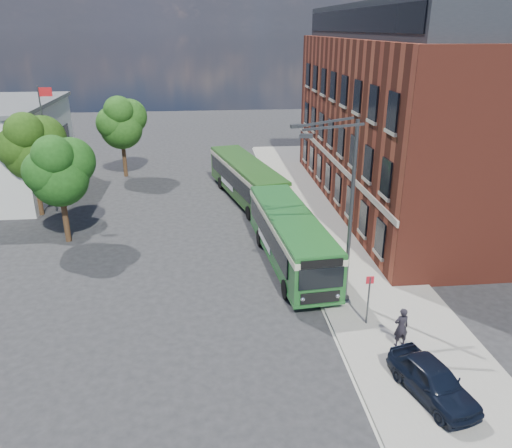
{
  "coord_description": "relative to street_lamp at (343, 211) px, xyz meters",
  "views": [
    {
      "loc": [
        -1.4,
        -23.02,
        12.68
      ],
      "look_at": [
        1.34,
        3.36,
        2.2
      ],
      "focal_mm": 35.0,
      "sensor_mm": 36.0,
      "label": 1
    }
  ],
  "objects": [
    {
      "name": "street_lamp",
      "position": [
        0.0,
        0.0,
        0.0
      ],
      "size": [
        2.96,
        2.38,
        9.0
      ],
      "color": "#393C3E",
      "rests_on": "ground"
    },
    {
      "name": "parked_car",
      "position": [
        1.63,
        -7.11,
        -3.97
      ],
      "size": [
        2.54,
        4.21,
        1.34
      ],
      "primitive_type": "imported",
      "rotation": [
        0.0,
        0.0,
        0.26
      ],
      "color": "black",
      "rests_on": "pavement"
    },
    {
      "name": "tree_mid",
      "position": [
        -18.18,
        14.36,
        0.29
      ],
      "size": [
        4.43,
        4.21,
        7.48
      ],
      "color": "#3C2616",
      "rests_on": "ground"
    },
    {
      "name": "bus_stop_sign",
      "position": [
        0.76,
        -2.2,
        -3.28
      ],
      "size": [
        0.35,
        0.08,
        2.52
      ],
      "color": "#393C3E",
      "rests_on": "ground"
    },
    {
      "name": "bus_front",
      "position": [
        -1.64,
        4.54,
        -2.96
      ],
      "size": [
        3.52,
        11.58,
        3.02
      ],
      "color": "#205D25",
      "rests_on": "ground"
    },
    {
      "name": "pedestrian_b",
      "position": [
        0.07,
        1.75,
        -3.84
      ],
      "size": [
        0.83,
        0.67,
        1.61
      ],
      "primitive_type": "imported",
      "rotation": [
        0.0,
        0.0,
        3.23
      ],
      "color": "black",
      "rests_on": "pavement"
    },
    {
      "name": "tree_left",
      "position": [
        -15.05,
        9.16,
        -0.1
      ],
      "size": [
        4.1,
        3.9,
        6.92
      ],
      "color": "#3C2616",
      "rests_on": "ground"
    },
    {
      "name": "bus_rear",
      "position": [
        -3.13,
        16.27,
        -2.96
      ],
      "size": [
        5.27,
        12.58,
        3.02
      ],
      "color": "#25521A",
      "rests_on": "ground"
    },
    {
      "name": "pavement",
      "position": [
        2.16,
        10.0,
        -4.72
      ],
      "size": [
        6.0,
        48.0,
        0.15
      ],
      "primitive_type": "cube",
      "color": "gray",
      "rests_on": "ground"
    },
    {
      "name": "tree_right",
      "position": [
        -13.46,
        23.95,
        0.15
      ],
      "size": [
        4.31,
        4.1,
        7.28
      ],
      "color": "#3C2616",
      "rests_on": "ground"
    },
    {
      "name": "pedestrian_a",
      "position": [
        1.63,
        -4.0,
        -3.75
      ],
      "size": [
        0.69,
        0.49,
        1.78
      ],
      "primitive_type": "imported",
      "rotation": [
        0.0,
        0.0,
        3.25
      ],
      "color": "black",
      "rests_on": "pavement"
    },
    {
      "name": "brick_office",
      "position": [
        9.16,
        14.0,
        2.18
      ],
      "size": [
        12.1,
        26.0,
        14.2
      ],
      "color": "maroon",
      "rests_on": "ground"
    },
    {
      "name": "flagpole",
      "position": [
        -17.29,
        15.0,
        0.15
      ],
      "size": [
        0.95,
        0.1,
        9.0
      ],
      "color": "#393C3E",
      "rests_on": "ground"
    },
    {
      "name": "kerb_line",
      "position": [
        -0.89,
        10.0,
        -4.79
      ],
      "size": [
        0.12,
        48.0,
        0.01
      ],
      "primitive_type": "cube",
      "color": "beige",
      "rests_on": "ground"
    },
    {
      "name": "ground",
      "position": [
        -4.84,
        2.0,
        -4.79
      ],
      "size": [
        120.0,
        120.0,
        0.0
      ],
      "primitive_type": "plane",
      "color": "#252527",
      "rests_on": "ground"
    }
  ]
}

